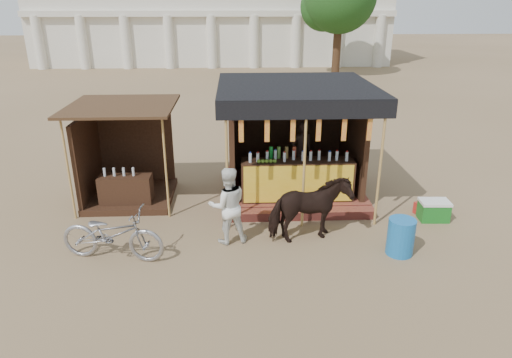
% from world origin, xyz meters
% --- Properties ---
extents(ground, '(120.00, 120.00, 0.00)m').
position_xyz_m(ground, '(0.00, 0.00, 0.00)').
color(ground, '#846B4C').
rests_on(ground, ground).
extents(main_stall, '(3.60, 3.61, 2.78)m').
position_xyz_m(main_stall, '(1.01, 3.36, 1.02)').
color(main_stall, brown).
rests_on(main_stall, ground).
extents(secondary_stall, '(2.40, 2.40, 2.38)m').
position_xyz_m(secondary_stall, '(-3.17, 3.24, 0.85)').
color(secondary_stall, '#372014').
rests_on(secondary_stall, ground).
extents(cow, '(1.75, 1.14, 1.37)m').
position_xyz_m(cow, '(1.04, 0.91, 0.68)').
color(cow, black).
rests_on(cow, ground).
extents(motorbike, '(2.07, 1.04, 1.04)m').
position_xyz_m(motorbike, '(-2.75, 0.39, 0.52)').
color(motorbike, '#95969D').
rests_on(motorbike, ground).
extents(bystander, '(0.88, 0.74, 1.59)m').
position_xyz_m(bystander, '(-0.59, 0.96, 0.80)').
color(bystander, white).
rests_on(bystander, ground).
extents(blue_barrel, '(0.67, 0.67, 0.73)m').
position_xyz_m(blue_barrel, '(2.72, 0.31, 0.36)').
color(blue_barrel, '#1662A8').
rests_on(blue_barrel, ground).
extents(red_crate, '(0.54, 0.53, 0.27)m').
position_xyz_m(red_crate, '(3.93, 2.00, 0.14)').
color(red_crate, '#A6241B').
rests_on(red_crate, ground).
extents(cooler, '(0.66, 0.47, 0.46)m').
position_xyz_m(cooler, '(3.97, 1.72, 0.23)').
color(cooler, '#186C1E').
rests_on(cooler, ground).
extents(background_building, '(26.00, 7.45, 8.18)m').
position_xyz_m(background_building, '(-2.00, 29.94, 3.98)').
color(background_building, silver).
rests_on(background_building, ground).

